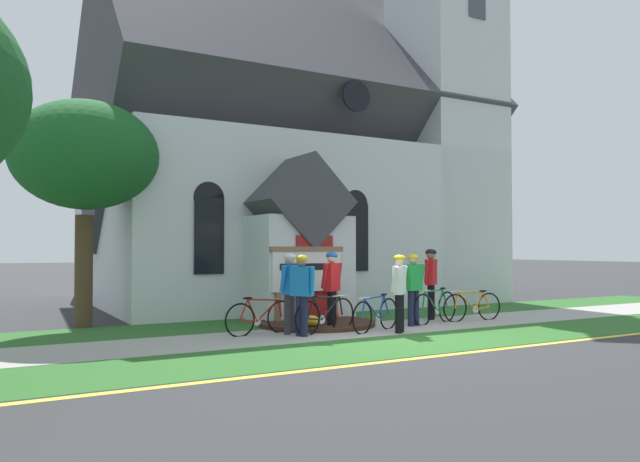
# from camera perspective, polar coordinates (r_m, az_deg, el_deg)

# --- Properties ---
(ground) EXTENTS (140.00, 140.00, 0.00)m
(ground) POSITION_cam_1_polar(r_m,az_deg,el_deg) (15.59, -1.10, -8.23)
(ground) COLOR #333335
(sidewalk_slab) EXTENTS (32.00, 2.07, 0.01)m
(sidewalk_slab) POSITION_cam_1_polar(r_m,az_deg,el_deg) (14.66, 10.44, -8.60)
(sidewalk_slab) COLOR #A8A59E
(sidewalk_slab) RESTS_ON ground
(grass_verge) EXTENTS (32.00, 2.16, 0.01)m
(grass_verge) POSITION_cam_1_polar(r_m,az_deg,el_deg) (13.12, 16.45, -9.38)
(grass_verge) COLOR #2D6628
(grass_verge) RESTS_ON ground
(church_lawn) EXTENTS (24.00, 2.25, 0.01)m
(church_lawn) POSITION_cam_1_polar(r_m,az_deg,el_deg) (16.37, 5.55, -7.89)
(church_lawn) COLOR #2D6628
(church_lawn) RESTS_ON ground
(curb_paint_stripe) EXTENTS (28.00, 0.16, 0.01)m
(curb_paint_stripe) POSITION_cam_1_polar(r_m,az_deg,el_deg) (12.30, 20.63, -9.87)
(curb_paint_stripe) COLOR yellow
(curb_paint_stripe) RESTS_ON ground
(church_building) EXTENTS (12.90, 11.60, 13.84)m
(church_building) POSITION_cam_1_polar(r_m,az_deg,el_deg) (21.55, -2.24, 6.42)
(church_building) COLOR silver
(church_building) RESTS_ON ground
(church_sign) EXTENTS (1.90, 0.25, 1.83)m
(church_sign) POSITION_cam_1_polar(r_m,az_deg,el_deg) (14.50, -1.25, -3.90)
(church_sign) COLOR #7F6047
(church_sign) RESTS_ON ground
(flower_bed) EXTENTS (2.69, 2.69, 0.34)m
(flower_bed) POSITION_cam_1_polar(r_m,az_deg,el_deg) (14.15, -0.39, -8.61)
(flower_bed) COLOR #382319
(flower_bed) RESTS_ON ground
(bicycle_yellow) EXTENTS (1.73, 0.54, 0.86)m
(bicycle_yellow) POSITION_cam_1_polar(r_m,az_deg,el_deg) (14.79, 10.78, -7.03)
(bicycle_yellow) COLOR black
(bicycle_yellow) RESTS_ON ground
(bicycle_black) EXTENTS (1.73, 0.54, 0.84)m
(bicycle_black) POSITION_cam_1_polar(r_m,az_deg,el_deg) (12.89, 0.48, -7.90)
(bicycle_black) COLOR black
(bicycle_black) RESTS_ON ground
(bicycle_blue) EXTENTS (1.61, 0.68, 0.82)m
(bicycle_blue) POSITION_cam_1_polar(r_m,az_deg,el_deg) (13.21, 5.28, -7.80)
(bicycle_blue) COLOR black
(bicycle_blue) RESTS_ON ground
(bicycle_white) EXTENTS (1.74, 0.18, 0.77)m
(bicycle_white) POSITION_cam_1_polar(r_m,az_deg,el_deg) (15.51, 14.13, -6.86)
(bicycle_white) COLOR black
(bicycle_white) RESTS_ON ground
(bicycle_red) EXTENTS (1.69, 0.29, 0.81)m
(bicycle_red) POSITION_cam_1_polar(r_m,az_deg,el_deg) (12.74, -5.59, -8.04)
(bicycle_red) COLOR black
(bicycle_red) RESTS_ON ground
(cyclist_in_yellow_jersey) EXTENTS (0.65, 0.32, 1.66)m
(cyclist_in_yellow_jersey) POSITION_cam_1_polar(r_m,az_deg,el_deg) (14.13, 8.76, -4.94)
(cyclist_in_yellow_jersey) COLOR #191E38
(cyclist_in_yellow_jersey) RESTS_ON ground
(cyclist_in_white_jersey) EXTENTS (0.39, 0.71, 1.66)m
(cyclist_in_white_jersey) POSITION_cam_1_polar(r_m,az_deg,el_deg) (12.33, -1.72, -5.44)
(cyclist_in_white_jersey) COLOR #191E38
(cyclist_in_white_jersey) RESTS_ON ground
(cyclist_in_orange_jersey) EXTENTS (0.61, 0.47, 1.70)m
(cyclist_in_orange_jersey) POSITION_cam_1_polar(r_m,az_deg,el_deg) (13.49, 1.12, -4.98)
(cyclist_in_orange_jersey) COLOR black
(cyclist_in_orange_jersey) RESTS_ON ground
(cyclist_in_blue_jersey) EXTENTS (0.56, 0.53, 1.65)m
(cyclist_in_blue_jersey) POSITION_cam_1_polar(r_m,az_deg,el_deg) (12.96, 7.47, -5.25)
(cyclist_in_blue_jersey) COLOR black
(cyclist_in_blue_jersey) RESTS_ON ground
(cyclist_in_green_jersey) EXTENTS (0.61, 0.46, 1.77)m
(cyclist_in_green_jersey) POSITION_cam_1_polar(r_m,az_deg,el_deg) (15.50, 10.39, -4.34)
(cyclist_in_green_jersey) COLOR black
(cyclist_in_green_jersey) RESTS_ON ground
(cyclist_in_red_jersey) EXTENTS (0.55, 0.52, 1.68)m
(cyclist_in_red_jersey) POSITION_cam_1_polar(r_m,az_deg,el_deg) (12.75, -2.87, -5.24)
(cyclist_in_red_jersey) COLOR #2D2D33
(cyclist_in_red_jersey) RESTS_ON ground
(roadside_conifer) EXTENTS (3.87, 3.87, 8.43)m
(roadside_conifer) POSITION_cam_1_polar(r_m,az_deg,el_deg) (25.73, 9.11, 6.17)
(roadside_conifer) COLOR #3D2D1E
(roadside_conifer) RESTS_ON ground
(yard_deciduous_tree) EXTENTS (3.30, 3.30, 5.17)m
(yard_deciduous_tree) POSITION_cam_1_polar(r_m,az_deg,el_deg) (14.99, -21.20, 6.52)
(yard_deciduous_tree) COLOR #4C3823
(yard_deciduous_tree) RESTS_ON ground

